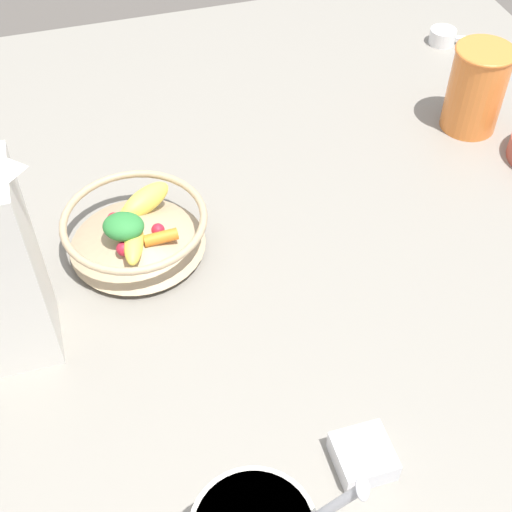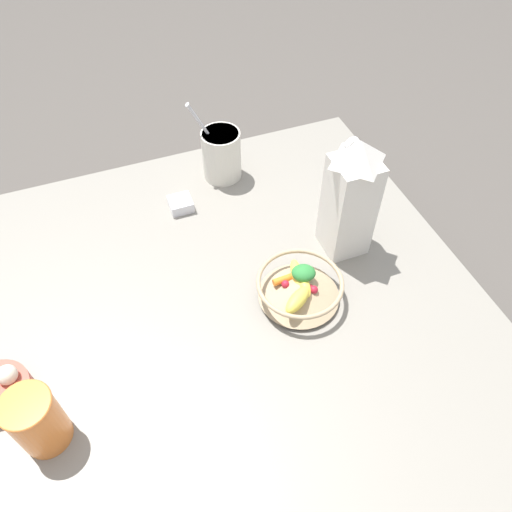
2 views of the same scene
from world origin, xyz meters
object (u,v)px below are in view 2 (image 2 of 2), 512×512
Objects in this scene: drinking_cup at (36,420)px; milk_carton at (350,198)px; spice_jar at (181,204)px; yogurt_tub at (221,152)px; fruit_bowl at (299,287)px.

milk_carton is at bearing -162.08° from drinking_cup.
spice_jar is (-0.38, -0.49, -0.06)m from drinking_cup.
drinking_cup is (0.52, 0.58, -0.01)m from yogurt_tub.
drinking_cup is (0.55, 0.12, 0.03)m from fruit_bowl.
yogurt_tub is at bearing -61.61° from milk_carton.
spice_jar is at bearing -38.33° from milk_carton.
drinking_cup is at bearing 47.79° from yogurt_tub.
fruit_bowl is 0.23m from milk_carton.
milk_carton is 0.40m from yogurt_tub.
fruit_bowl reaches higher than spice_jar.
yogurt_tub is 3.91× the size of spice_jar.
fruit_bowl is at bearing 33.88° from milk_carton.
fruit_bowl is 0.41m from spice_jar.
fruit_bowl is at bearing -167.54° from drinking_cup.
yogurt_tub is at bearing -132.21° from drinking_cup.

